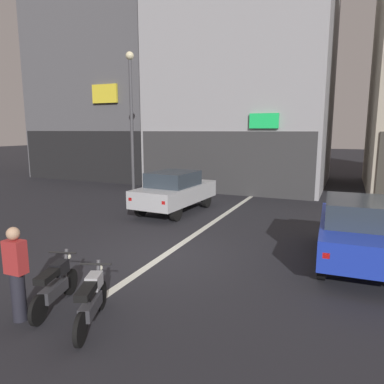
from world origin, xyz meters
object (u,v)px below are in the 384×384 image
at_px(car_silver_crossing_near, 175,190).
at_px(motorcycle_black_row_leftmost, 55,284).
at_px(car_blue_parked_kerbside, 359,229).
at_px(person_by_motorcycles, 17,273).
at_px(motorcycle_silver_row_left_mid, 91,299).
at_px(street_lamp, 131,112).

distance_m(car_silver_crossing_near, motorcycle_black_row_leftmost, 8.11).
height_order(car_blue_parked_kerbside, motorcycle_black_row_leftmost, car_blue_parked_kerbside).
distance_m(car_silver_crossing_near, person_by_motorcycles, 8.63).
distance_m(motorcycle_black_row_leftmost, person_by_motorcycles, 0.75).
relative_size(car_silver_crossing_near, motorcycle_black_row_leftmost, 2.59).
bearing_deg(motorcycle_silver_row_left_mid, street_lamp, 119.05).
xyz_separation_m(car_silver_crossing_near, motorcycle_silver_row_left_mid, (2.47, -8.17, -0.43)).
height_order(motorcycle_black_row_leftmost, person_by_motorcycles, person_by_motorcycles).
xyz_separation_m(street_lamp, motorcycle_black_row_leftmost, (4.23, -9.21, -3.59)).
xyz_separation_m(car_silver_crossing_near, car_blue_parked_kerbside, (6.62, -3.32, 0.00)).
bearing_deg(motorcycle_black_row_leftmost, motorcycle_silver_row_left_mid, -11.89).
bearing_deg(motorcycle_silver_row_left_mid, person_by_motorcycles, -163.22).
bearing_deg(person_by_motorcycles, car_silver_crossing_near, 98.12).
distance_m(motorcycle_silver_row_left_mid, person_by_motorcycles, 1.37).
bearing_deg(car_blue_parked_kerbside, person_by_motorcycles, -135.95).
height_order(car_blue_parked_kerbside, motorcycle_silver_row_left_mid, car_blue_parked_kerbside).
distance_m(motorcycle_black_row_leftmost, motorcycle_silver_row_left_mid, 1.02).
relative_size(car_blue_parked_kerbside, motorcycle_black_row_leftmost, 2.56).
bearing_deg(street_lamp, car_silver_crossing_near, -24.31).
bearing_deg(person_by_motorcycles, motorcycle_silver_row_left_mid, 16.78).
xyz_separation_m(motorcycle_silver_row_left_mid, person_by_motorcycles, (-1.25, -0.38, 0.40)).
bearing_deg(motorcycle_black_row_leftmost, person_by_motorcycles, -113.35).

